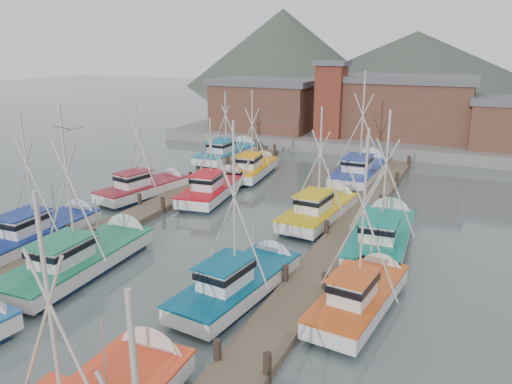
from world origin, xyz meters
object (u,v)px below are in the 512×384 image
at_px(boat_12, 254,168).
at_px(boat_4, 87,257).
at_px(lookout_tower, 331,99).
at_px(boat_8, 215,188).

bearing_deg(boat_12, boat_4, -96.21).
xyz_separation_m(lookout_tower, boat_4, (-2.50, -37.29, -4.87)).
bearing_deg(boat_12, lookout_tower, 75.11).
height_order(lookout_tower, boat_12, lookout_tower).
bearing_deg(boat_8, boat_12, 80.93).
bearing_deg(boat_4, lookout_tower, 84.15).
height_order(lookout_tower, boat_8, lookout_tower).
relative_size(lookout_tower, boat_4, 0.86).
distance_m(boat_8, boat_12, 7.13).
distance_m(boat_4, boat_8, 14.47).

